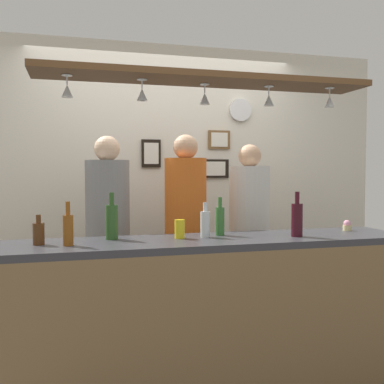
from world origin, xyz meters
The scene contains 24 objects.
ground_plane centered at (0.00, 0.00, 0.00)m, with size 8.00×8.00×0.00m, color #4C4742.
back_wall centered at (0.00, 1.10, 1.30)m, with size 4.40×0.06×2.60m, color silver.
bar_counter centered at (0.00, -0.50, 0.66)m, with size 2.70×0.55×0.97m.
overhead_glass_rack centered at (0.00, -0.30, 2.00)m, with size 2.20×0.36×0.04m, color brown.
hanging_wineglass_far_left centered at (-0.88, -0.30, 1.89)m, with size 0.07×0.07×0.13m.
hanging_wineglass_left centered at (-0.43, -0.29, 1.89)m, with size 0.07×0.07×0.13m.
hanging_wineglass_center_left centered at (-0.01, -0.25, 1.89)m, with size 0.07×0.07×0.13m.
hanging_wineglass_center centered at (0.43, -0.29, 1.89)m, with size 0.07×0.07×0.13m.
hanging_wineglass_center_right centered at (0.86, -0.34, 1.89)m, with size 0.07×0.07×0.13m.
person_left_grey_shirt centered at (-0.59, 0.41, 1.01)m, with size 0.34×0.34×1.68m.
person_middle_orange_shirt centered at (0.03, 0.41, 1.03)m, with size 0.34×0.34×1.70m.
person_right_white_patterned_shirt centered at (0.59, 0.41, 0.98)m, with size 0.34×0.34×1.63m.
bottle_wine_dark_red centered at (0.59, -0.42, 1.09)m, with size 0.08×0.08×0.30m.
bottle_soda_clear centered at (-0.01, -0.29, 1.07)m, with size 0.06×0.06×0.23m.
bottle_beer_amber_tall centered at (-0.88, -0.40, 1.07)m, with size 0.06×0.06×0.26m.
bottle_beer_green_import centered at (0.11, -0.23, 1.08)m, with size 0.06×0.06×0.26m.
bottle_champagne_green centered at (-0.62, -0.22, 1.09)m, with size 0.08×0.08×0.30m.
bottle_beer_brown_stubby centered at (-1.05, -0.32, 1.04)m, with size 0.07×0.07×0.18m.
drink_can centered at (-0.19, -0.29, 1.03)m, with size 0.07×0.07×0.12m, color yellow.
cupcake centered at (1.08, -0.25, 1.01)m, with size 0.06×0.06×0.08m.
picture_frame_upper_small centered at (0.53, 1.06, 1.71)m, with size 0.22×0.02×0.18m.
picture_frame_lower_pair centered at (0.48, 1.06, 1.43)m, with size 0.30×0.02×0.18m.
picture_frame_crest centered at (-0.14, 1.06, 1.57)m, with size 0.18×0.02×0.26m.
wall_clock centered at (0.75, 1.05, 2.01)m, with size 0.22×0.22×0.03m, color white.
Camera 1 is at (-0.86, -3.09, 1.41)m, focal length 41.78 mm.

